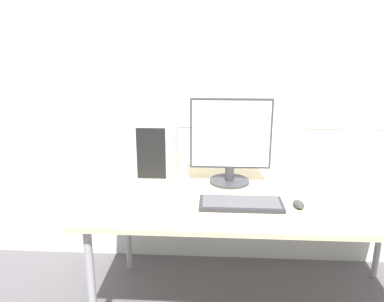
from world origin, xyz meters
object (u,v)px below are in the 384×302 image
Objects in this scene: monitor_main at (230,141)px; cell_phone at (103,198)px; keyboard at (241,204)px; mouse at (299,204)px; pc_tower at (157,144)px.

cell_phone is at bearing -157.23° from monitor_main.
keyboard is 0.29m from mouse.
mouse is (0.33, -0.32, -0.24)m from monitor_main.
mouse is 0.73× the size of cell_phone.
keyboard is at bearing -34.16° from pc_tower.
pc_tower is 0.92× the size of monitor_main.
pc_tower reaches higher than keyboard.
mouse is at bearing 0.83° from keyboard.
mouse reaches higher than keyboard.
cell_phone is (-0.72, 0.05, -0.01)m from keyboard.
monitor_main is 0.41m from keyboard.
monitor_main is at bearing 16.20° from cell_phone.
monitor_main reaches higher than keyboard.
keyboard is (0.05, -0.33, -0.24)m from monitor_main.
cell_phone is (-1.00, 0.04, -0.01)m from mouse.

